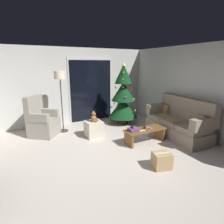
{
  "coord_description": "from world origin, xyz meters",
  "views": [
    {
      "loc": [
        -1.63,
        -3.14,
        1.98
      ],
      "look_at": [
        0.4,
        0.7,
        0.85
      ],
      "focal_mm": 29.86,
      "sensor_mm": 36.0,
      "label": 1
    }
  ],
  "objects_px": {
    "remote_black": "(145,127)",
    "teddy_bear_chestnut": "(94,117)",
    "remote_silver": "(149,128)",
    "cardboard_box_taped_mid_floor": "(162,160)",
    "cell_phone": "(132,127)",
    "coffee_table": "(145,133)",
    "floor_lamp": "(60,81)",
    "ottoman": "(94,129)",
    "remote_white": "(142,131)",
    "armchair": "(42,122)",
    "couch": "(179,122)",
    "book_stack": "(133,129)",
    "christmas_tree": "(123,97)"
  },
  "relations": [
    {
      "from": "remote_silver",
      "to": "christmas_tree",
      "type": "height_order",
      "value": "christmas_tree"
    },
    {
      "from": "ottoman",
      "to": "teddy_bear_chestnut",
      "type": "bearing_deg",
      "value": -44.84
    },
    {
      "from": "floor_lamp",
      "to": "teddy_bear_chestnut",
      "type": "bearing_deg",
      "value": -50.9
    },
    {
      "from": "teddy_bear_chestnut",
      "to": "coffee_table",
      "type": "bearing_deg",
      "value": -44.84
    },
    {
      "from": "remote_silver",
      "to": "book_stack",
      "type": "height_order",
      "value": "book_stack"
    },
    {
      "from": "coffee_table",
      "to": "ottoman",
      "type": "xyz_separation_m",
      "value": [
        -1.01,
        1.0,
        -0.03
      ]
    },
    {
      "from": "floor_lamp",
      "to": "ottoman",
      "type": "distance_m",
      "value": 1.66
    },
    {
      "from": "christmas_tree",
      "to": "cardboard_box_taped_mid_floor",
      "type": "distance_m",
      "value": 3.01
    },
    {
      "from": "coffee_table",
      "to": "remote_black",
      "type": "height_order",
      "value": "remote_black"
    },
    {
      "from": "couch",
      "to": "book_stack",
      "type": "distance_m",
      "value": 1.45
    },
    {
      "from": "cardboard_box_taped_mid_floor",
      "to": "christmas_tree",
      "type": "bearing_deg",
      "value": 73.97
    },
    {
      "from": "teddy_bear_chestnut",
      "to": "ottoman",
      "type": "bearing_deg",
      "value": 135.16
    },
    {
      "from": "armchair",
      "to": "teddy_bear_chestnut",
      "type": "xyz_separation_m",
      "value": [
        1.26,
        -0.76,
        0.16
      ]
    },
    {
      "from": "book_stack",
      "to": "coffee_table",
      "type": "bearing_deg",
      "value": -8.4
    },
    {
      "from": "remote_black",
      "to": "teddy_bear_chestnut",
      "type": "relative_size",
      "value": 0.55
    },
    {
      "from": "coffee_table",
      "to": "teddy_bear_chestnut",
      "type": "distance_m",
      "value": 1.44
    },
    {
      "from": "remote_silver",
      "to": "cardboard_box_taped_mid_floor",
      "type": "distance_m",
      "value": 1.27
    },
    {
      "from": "remote_silver",
      "to": "floor_lamp",
      "type": "height_order",
      "value": "floor_lamp"
    },
    {
      "from": "remote_silver",
      "to": "cardboard_box_taped_mid_floor",
      "type": "relative_size",
      "value": 0.39
    },
    {
      "from": "remote_silver",
      "to": "book_stack",
      "type": "relative_size",
      "value": 0.63
    },
    {
      "from": "book_stack",
      "to": "couch",
      "type": "bearing_deg",
      "value": -4.96
    },
    {
      "from": "remote_black",
      "to": "armchair",
      "type": "height_order",
      "value": "armchair"
    },
    {
      "from": "cell_phone",
      "to": "ottoman",
      "type": "height_order",
      "value": "cell_phone"
    },
    {
      "from": "remote_white",
      "to": "christmas_tree",
      "type": "relative_size",
      "value": 0.08
    },
    {
      "from": "couch",
      "to": "book_stack",
      "type": "relative_size",
      "value": 8.08
    },
    {
      "from": "coffee_table",
      "to": "remote_white",
      "type": "distance_m",
      "value": 0.24
    },
    {
      "from": "book_stack",
      "to": "remote_black",
      "type": "bearing_deg",
      "value": 3.16
    },
    {
      "from": "ottoman",
      "to": "remote_silver",
      "type": "bearing_deg",
      "value": -42.68
    },
    {
      "from": "remote_black",
      "to": "remote_white",
      "type": "bearing_deg",
      "value": 79.79
    },
    {
      "from": "couch",
      "to": "remote_white",
      "type": "distance_m",
      "value": 1.27
    },
    {
      "from": "floor_lamp",
      "to": "ottoman",
      "type": "bearing_deg",
      "value": -50.97
    },
    {
      "from": "remote_silver",
      "to": "book_stack",
      "type": "xyz_separation_m",
      "value": [
        -0.45,
        0.08,
        0.02
      ]
    },
    {
      "from": "remote_silver",
      "to": "teddy_bear_chestnut",
      "type": "height_order",
      "value": "teddy_bear_chestnut"
    },
    {
      "from": "couch",
      "to": "floor_lamp",
      "type": "relative_size",
      "value": 1.12
    },
    {
      "from": "remote_white",
      "to": "remote_black",
      "type": "bearing_deg",
      "value": 130.97
    },
    {
      "from": "christmas_tree",
      "to": "remote_silver",
      "type": "bearing_deg",
      "value": -97.75
    },
    {
      "from": "couch",
      "to": "christmas_tree",
      "type": "distance_m",
      "value": 1.96
    },
    {
      "from": "couch",
      "to": "ottoman",
      "type": "bearing_deg",
      "value": 152.96
    },
    {
      "from": "remote_white",
      "to": "armchair",
      "type": "xyz_separation_m",
      "value": [
        -2.09,
        1.85,
        0.02
      ]
    },
    {
      "from": "christmas_tree",
      "to": "floor_lamp",
      "type": "bearing_deg",
      "value": 175.67
    },
    {
      "from": "teddy_bear_chestnut",
      "to": "book_stack",
      "type": "bearing_deg",
      "value": -55.1
    },
    {
      "from": "remote_silver",
      "to": "floor_lamp",
      "type": "relative_size",
      "value": 0.09
    },
    {
      "from": "book_stack",
      "to": "armchair",
      "type": "relative_size",
      "value": 0.22
    },
    {
      "from": "cell_phone",
      "to": "armchair",
      "type": "height_order",
      "value": "armchair"
    },
    {
      "from": "couch",
      "to": "coffee_table",
      "type": "relative_size",
      "value": 1.81
    },
    {
      "from": "floor_lamp",
      "to": "teddy_bear_chestnut",
      "type": "relative_size",
      "value": 6.25
    },
    {
      "from": "christmas_tree",
      "to": "ottoman",
      "type": "relative_size",
      "value": 4.64
    },
    {
      "from": "cell_phone",
      "to": "coffee_table",
      "type": "bearing_deg",
      "value": 14.02
    },
    {
      "from": "coffee_table",
      "to": "christmas_tree",
      "type": "height_order",
      "value": "christmas_tree"
    },
    {
      "from": "armchair",
      "to": "ottoman",
      "type": "height_order",
      "value": "armchair"
    }
  ]
}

